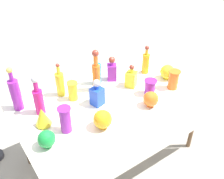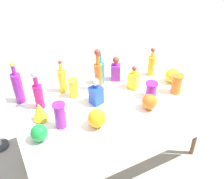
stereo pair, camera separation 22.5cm
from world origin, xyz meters
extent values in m
plane|color=#A0998C|center=(0.00, 0.00, 0.00)|extent=(40.00, 40.00, 0.00)
cube|color=white|center=(0.00, 0.00, 0.74)|extent=(1.75, 1.00, 0.03)
cube|color=white|center=(0.00, -0.50, 0.58)|extent=(1.75, 0.01, 0.36)
cylinder|color=brown|center=(0.78, -0.40, 0.36)|extent=(0.04, 0.04, 0.73)
cylinder|color=brown|center=(-0.78, 0.40, 0.36)|extent=(0.04, 0.04, 0.73)
cylinder|color=brown|center=(0.78, 0.40, 0.36)|extent=(0.04, 0.04, 0.73)
cylinder|color=teal|center=(0.02, 0.29, 0.87)|extent=(0.08, 0.08, 0.22)
cylinder|color=teal|center=(0.02, 0.29, 1.03)|extent=(0.03, 0.03, 0.11)
sphere|color=#B2B2B7|center=(0.02, 0.29, 1.10)|extent=(0.05, 0.05, 0.05)
cylinder|color=purple|center=(-0.75, 0.35, 0.90)|extent=(0.09, 0.09, 0.28)
cylinder|color=purple|center=(-0.75, 0.35, 1.09)|extent=(0.03, 0.03, 0.09)
sphere|color=gold|center=(-0.75, 0.35, 1.15)|extent=(0.05, 0.05, 0.05)
cylinder|color=yellow|center=(-0.36, 0.32, 0.87)|extent=(0.08, 0.08, 0.23)
cylinder|color=yellow|center=(-0.36, 0.32, 1.03)|extent=(0.03, 0.03, 0.08)
sphere|color=maroon|center=(-0.36, 0.32, 1.07)|extent=(0.03, 0.03, 0.03)
cylinder|color=orange|center=(-0.04, 0.20, 0.89)|extent=(0.07, 0.07, 0.27)
cylinder|color=orange|center=(-0.04, 0.20, 1.08)|extent=(0.04, 0.04, 0.11)
sphere|color=maroon|center=(-0.04, 0.20, 1.15)|extent=(0.06, 0.06, 0.06)
cylinder|color=#C61972|center=(-0.62, 0.18, 0.87)|extent=(0.08, 0.08, 0.22)
cylinder|color=#C61972|center=(-0.62, 0.18, 1.03)|extent=(0.04, 0.04, 0.09)
sphere|color=#B2B2B7|center=(-0.62, 0.18, 1.10)|extent=(0.06, 0.06, 0.06)
cylinder|color=orange|center=(0.56, 0.18, 0.87)|extent=(0.07, 0.07, 0.21)
cylinder|color=orange|center=(0.56, 0.18, 1.01)|extent=(0.03, 0.03, 0.07)
sphere|color=maroon|center=(0.56, 0.18, 1.05)|extent=(0.04, 0.04, 0.04)
cube|color=yellow|center=(0.27, 0.06, 0.84)|extent=(0.13, 0.13, 0.16)
cylinder|color=yellow|center=(0.27, 0.06, 0.94)|extent=(0.04, 0.04, 0.04)
sphere|color=maroon|center=(0.27, 0.06, 0.98)|extent=(0.05, 0.05, 0.05)
cube|color=blue|center=(-0.16, 0.01, 0.84)|extent=(0.12, 0.12, 0.17)
cylinder|color=blue|center=(-0.16, 0.01, 0.95)|extent=(0.04, 0.04, 0.04)
sphere|color=#B2B2B7|center=(-0.16, 0.01, 0.98)|extent=(0.07, 0.07, 0.07)
cube|color=purple|center=(0.19, 0.27, 0.84)|extent=(0.13, 0.13, 0.17)
cylinder|color=purple|center=(0.19, 0.27, 0.95)|extent=(0.04, 0.04, 0.04)
sphere|color=maroon|center=(0.19, 0.27, 0.99)|extent=(0.06, 0.06, 0.06)
cylinder|color=orange|center=(0.58, -0.20, 0.86)|extent=(0.10, 0.10, 0.19)
cylinder|color=orange|center=(0.58, -0.20, 0.94)|extent=(0.12, 0.12, 0.01)
cylinder|color=purple|center=(0.33, -0.14, 0.84)|extent=(0.10, 0.10, 0.15)
cylinder|color=purple|center=(0.33, -0.14, 0.91)|extent=(0.12, 0.12, 0.01)
cylinder|color=yellow|center=(-0.30, 0.20, 0.85)|extent=(0.08, 0.08, 0.18)
cylinder|color=yellow|center=(-0.30, 0.20, 0.93)|extent=(0.10, 0.10, 0.01)
cylinder|color=purple|center=(-0.53, -0.14, 0.87)|extent=(0.09, 0.09, 0.22)
cylinder|color=purple|center=(-0.53, -0.14, 0.98)|extent=(0.10, 0.10, 0.01)
cylinder|color=yellow|center=(-0.66, 0.02, 0.77)|extent=(0.07, 0.07, 0.01)
cone|color=yellow|center=(-0.66, 0.02, 0.85)|extent=(0.13, 0.13, 0.15)
cylinder|color=yellow|center=(0.66, -0.04, 0.76)|extent=(0.07, 0.07, 0.01)
sphere|color=yellow|center=(0.66, -0.04, 0.84)|extent=(0.15, 0.15, 0.15)
cylinder|color=orange|center=(0.21, -0.29, 0.76)|extent=(0.06, 0.06, 0.01)
sphere|color=orange|center=(0.21, -0.29, 0.84)|extent=(0.14, 0.14, 0.14)
cylinder|color=#198C38|center=(-0.72, -0.21, 0.76)|extent=(0.06, 0.06, 0.01)
sphere|color=#198C38|center=(-0.72, -0.21, 0.83)|extent=(0.13, 0.13, 0.13)
cylinder|color=orange|center=(-0.28, -0.27, 0.76)|extent=(0.07, 0.07, 0.01)
sphere|color=orange|center=(-0.28, -0.27, 0.84)|extent=(0.15, 0.15, 0.15)
cube|color=white|center=(-0.25, -0.41, 0.78)|extent=(0.05, 0.02, 0.04)
cube|color=tan|center=(0.15, 0.94, 0.12)|extent=(0.45, 0.41, 0.25)
cube|color=tan|center=(0.15, 1.05, 0.29)|extent=(0.37, 0.11, 0.09)
camera|label=1|loc=(-1.06, -1.52, 2.14)|focal=40.00mm
camera|label=2|loc=(-0.87, -1.64, 2.14)|focal=40.00mm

